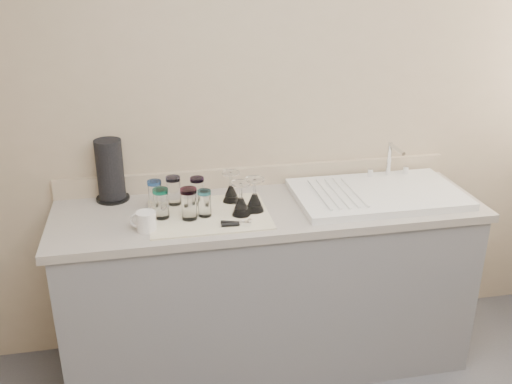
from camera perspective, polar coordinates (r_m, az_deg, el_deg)
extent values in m
cube|color=tan|center=(2.91, 0.12, 7.29)|extent=(3.50, 0.04, 2.50)
cube|color=slate|center=(2.97, 1.27, -9.72)|extent=(2.00, 0.60, 0.86)
cube|color=gray|center=(2.76, 1.35, -1.79)|extent=(2.06, 0.62, 0.04)
cube|color=white|center=(2.90, 12.02, -0.20)|extent=(0.82, 0.50, 0.03)
cylinder|color=silver|center=(3.09, 13.17, 3.25)|extent=(0.02, 0.02, 0.18)
cylinder|color=silver|center=(2.99, 13.91, 4.19)|extent=(0.02, 0.16, 0.02)
cylinder|color=silver|center=(3.07, 11.35, 1.92)|extent=(0.03, 0.03, 0.04)
cylinder|color=silver|center=(3.15, 14.72, 2.15)|extent=(0.03, 0.03, 0.04)
cube|color=white|center=(2.66, -4.74, -2.25)|extent=(0.55, 0.42, 0.01)
cylinder|color=white|center=(2.74, -10.06, -0.35)|extent=(0.06, 0.06, 0.12)
cylinder|color=blue|center=(2.71, -10.15, 0.93)|extent=(0.07, 0.07, 0.02)
cylinder|color=white|center=(2.75, -8.23, -0.02)|extent=(0.07, 0.07, 0.12)
cylinder|color=#9B90E2|center=(2.73, -8.31, 1.32)|extent=(0.07, 0.07, 0.02)
cylinder|color=white|center=(2.74, -5.87, -0.04)|extent=(0.06, 0.06, 0.12)
cylinder|color=purple|center=(2.72, -5.93, 1.26)|extent=(0.07, 0.07, 0.02)
cylinder|color=white|center=(2.62, -9.45, -1.31)|extent=(0.07, 0.07, 0.12)
cylinder|color=#129A7A|center=(2.59, -9.55, 0.11)|extent=(0.07, 0.07, 0.02)
cylinder|color=white|center=(2.59, -6.70, -1.37)|extent=(0.07, 0.07, 0.13)
cylinder|color=#DE367F|center=(2.56, -6.77, 0.14)|extent=(0.07, 0.07, 0.02)
cylinder|color=white|center=(2.61, -5.16, -1.29)|extent=(0.06, 0.06, 0.11)
cylinder|color=#3FA4BF|center=(2.59, -5.21, -0.02)|extent=(0.06, 0.06, 0.02)
cone|color=white|center=(2.77, -2.51, -0.15)|extent=(0.08, 0.08, 0.08)
cylinder|color=white|center=(2.74, -2.53, 1.22)|extent=(0.01, 0.01, 0.06)
cylinder|color=white|center=(2.73, -2.55, 1.93)|extent=(0.08, 0.08, 0.01)
cone|color=white|center=(2.62, -1.51, -1.44)|extent=(0.09, 0.09, 0.08)
cylinder|color=white|center=(2.59, -1.52, 0.08)|extent=(0.01, 0.01, 0.07)
cylinder|color=white|center=(2.58, -1.53, 0.85)|extent=(0.09, 0.09, 0.01)
cone|color=white|center=(2.66, -0.14, -1.03)|extent=(0.09, 0.09, 0.08)
cylinder|color=white|center=(2.63, -0.14, 0.48)|extent=(0.01, 0.01, 0.07)
cylinder|color=white|center=(2.62, -0.14, 1.25)|extent=(0.09, 0.09, 0.01)
cube|color=silver|center=(2.53, -1.07, -3.17)|extent=(0.06, 0.04, 0.02)
cylinder|color=black|center=(2.53, -2.32, -3.27)|extent=(0.10, 0.02, 0.02)
cylinder|color=black|center=(2.54, -2.38, -3.08)|extent=(0.10, 0.05, 0.02)
cylinder|color=white|center=(2.53, -10.91, -2.91)|extent=(0.11, 0.11, 0.09)
torus|color=white|center=(2.55, -11.85, -2.84)|extent=(0.07, 0.03, 0.07)
cylinder|color=black|center=(2.91, -14.10, -0.59)|extent=(0.16, 0.16, 0.01)
cylinder|color=black|center=(2.85, -14.39, 2.24)|extent=(0.13, 0.13, 0.29)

